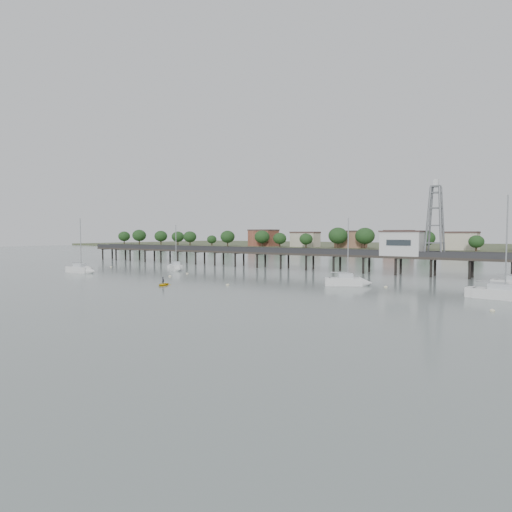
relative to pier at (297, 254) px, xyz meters
The scene contains 12 objects.
ground_plane 60.12m from the pier, 90.00° to the right, with size 500.00×500.00×0.00m, color slate.
pier is the anchor object (origin of this frame).
pier_building 25.16m from the pier, ahead, with size 8.40×5.40×5.30m.
lattice_tower 32.34m from the pier, ahead, with size 3.20×3.20×15.50m.
sailboat_c 33.66m from the pier, 45.62° to the right, with size 7.21×5.20×11.83m.
sailboat_b 29.04m from the pier, 138.26° to the right, with size 6.72×5.27×11.25m.
sailboat_a 49.18m from the pier, 134.34° to the right, with size 7.80×2.95×12.65m.
white_tender 30.72m from the pier, 149.45° to the right, with size 3.19×1.51×1.21m.
yellow_dinghy 41.80m from the pier, 93.66° to the right, with size 2.07×0.60×2.90m, color yellow.
dinghy_occupant 41.80m from the pier, 93.66° to the right, with size 0.44×1.21×0.29m, color black.
mooring_buoys 29.08m from the pier, 86.05° to the right, with size 88.54×16.68×0.39m.
far_shore 179.60m from the pier, 89.89° to the left, with size 500.00×170.00×10.40m.
Camera 1 is at (49.98, -31.53, 8.66)m, focal length 30.00 mm.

